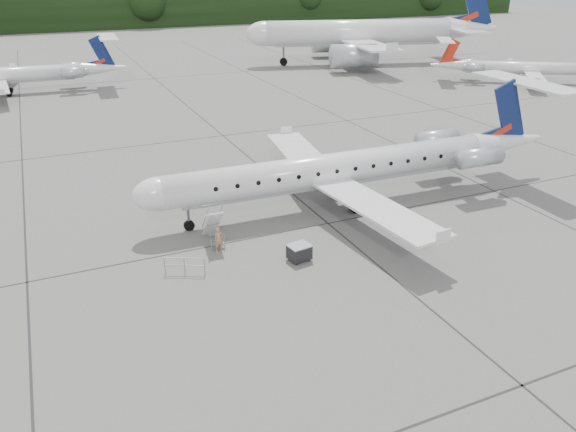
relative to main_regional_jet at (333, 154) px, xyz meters
name	(u,v)px	position (x,y,z in m)	size (l,w,h in m)	color
ground	(413,246)	(1.71, -7.40, -3.87)	(320.00, 320.00, 0.00)	slate
treeline	(107,13)	(1.71, 122.60, 0.13)	(260.00, 4.00, 8.00)	black
main_regional_jet	(333,154)	(0.00, 0.00, 0.00)	(30.15, 21.71, 7.73)	silver
airstair	(213,225)	(-9.22, -2.00, -2.65)	(0.85, 2.25, 2.42)	silver
passenger	(219,240)	(-9.25, -3.27, -3.07)	(0.58, 0.38, 1.59)	#997753
safety_railing	(185,266)	(-11.80, -5.05, -3.37)	(2.20, 0.08, 1.00)	gray
baggage_cart	(299,252)	(-5.36, -6.19, -3.34)	(1.20, 0.97, 1.04)	black
bg_narrowbody	(358,20)	(32.32, 51.69, 3.19)	(39.28, 28.28, 14.10)	silver
bg_regional_right	(530,62)	(46.21, 27.79, -0.96)	(22.15, 15.95, 5.81)	silver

